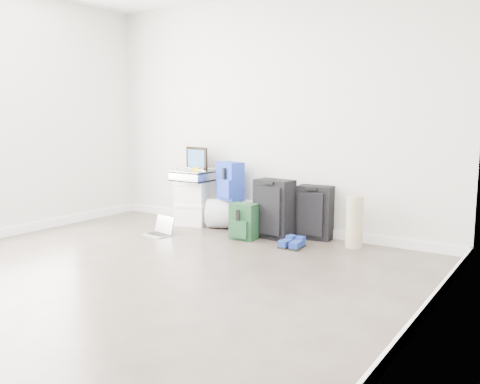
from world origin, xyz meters
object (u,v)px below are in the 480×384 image
Objects in this scene: briefcase at (192,176)px; carry_on at (315,212)px; large_suitcase at (274,209)px; duffel_bag at (231,214)px; laptop at (161,230)px; boxes_stack at (192,203)px.

carry_on is (1.58, 0.16, -0.31)m from briefcase.
carry_on is (0.39, 0.21, -0.03)m from large_suitcase.
duffel_bag is 0.97× the size of carry_on.
duffel_bag is 0.88m from laptop.
briefcase is at bearing 179.05° from carry_on.
boxes_stack is 0.95× the size of duffel_bag.
boxes_stack is 0.83× the size of large_suitcase.
large_suitcase is 1.31m from laptop.
duffel_bag is at bearing 66.19° from laptop.
laptop is at bearing -85.07° from briefcase.
laptop is at bearing -147.90° from large_suitcase.
boxes_stack reaches higher than laptop.
carry_on reaches higher than duffel_bag.
briefcase reaches higher than duffel_bag.
laptop is (-1.15, -0.58, -0.27)m from large_suitcase.
duffel_bag is 1.07m from carry_on.
carry_on is 1.75m from laptop.
briefcase is 0.68m from duffel_bag.
boxes_stack is 1.67× the size of laptop.
carry_on reaches higher than laptop.
laptop is at bearing -145.31° from duffel_bag.
large_suitcase is at bearing 36.14° from laptop.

